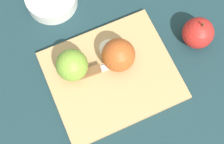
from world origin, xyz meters
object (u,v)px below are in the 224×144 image
at_px(knife, 93,71).
at_px(apple_half_left, 72,65).
at_px(apple_half_right, 118,55).
at_px(apple_whole, 198,33).

bearing_deg(knife, apple_half_left, 156.42).
bearing_deg(knife, apple_half_right, 4.57).
relative_size(knife, apple_whole, 1.57).
distance_m(knife, apple_whole, 0.28).
bearing_deg(apple_half_left, knife, 42.86).
distance_m(apple_half_left, knife, 0.06).
bearing_deg(apple_whole, apple_half_right, -178.94).
xyz_separation_m(knife, apple_whole, (0.28, 0.01, 0.02)).
xyz_separation_m(apple_half_left, knife, (0.05, -0.02, -0.03)).
xyz_separation_m(apple_half_right, apple_whole, (0.22, 0.00, -0.02)).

